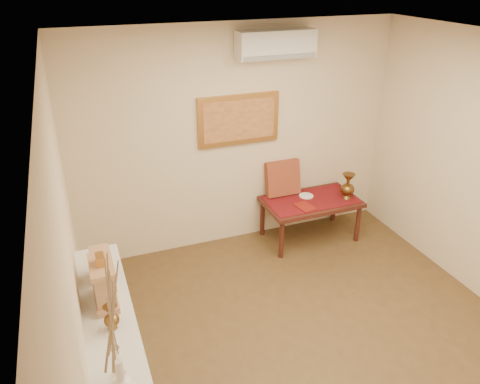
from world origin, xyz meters
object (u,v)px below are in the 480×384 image
brass_urn_tall (348,183)px  mantel_clock (104,282)px  wooden_chest (102,264)px  white_vase (115,345)px  display_ledge (117,371)px  low_table (311,205)px

brass_urn_tall → mantel_clock: (-3.11, -1.55, 0.40)m
brass_urn_tall → wooden_chest: wooden_chest is taller
mantel_clock → brass_urn_tall: bearing=26.5°
mantel_clock → wooden_chest: (0.01, 0.32, -0.05)m
mantel_clock → white_vase: bearing=-90.7°
white_vase → display_ledge: bearing=90.0°
white_vase → brass_urn_tall: bearing=39.9°
white_vase → low_table: bearing=45.5°
white_vase → brass_urn_tall: 4.14m
wooden_chest → display_ledge: bearing=-92.5°
white_vase → mantel_clock: white_vase is taller
brass_urn_tall → low_table: (-0.45, 0.11, -0.27)m
brass_urn_tall → display_ledge: 3.60m
brass_urn_tall → mantel_clock: size_ratio=0.98×
display_ledge → low_table: display_ledge is taller
brass_urn_tall → mantel_clock: mantel_clock is taller
display_ledge → mantel_clock: bearing=86.5°
display_ledge → mantel_clock: mantel_clock is taller
white_vase → low_table: 3.95m
display_ledge → wooden_chest: bearing=87.5°
white_vase → brass_urn_tall: white_vase is taller
white_vase → display_ledge: 1.33m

